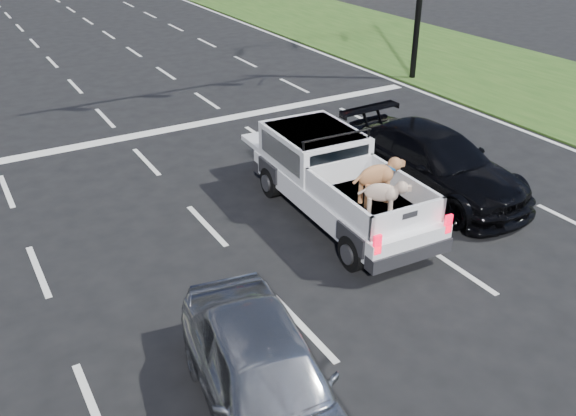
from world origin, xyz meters
name	(u,v)px	position (x,y,z in m)	size (l,w,h in m)	color
ground	(386,296)	(0.00, 0.00, 0.00)	(160.00, 160.00, 0.00)	black
road_markings	(229,167)	(0.00, 6.56, 0.01)	(17.75, 60.00, 0.01)	silver
grass_shoulder_right	(572,95)	(13.00, 6.00, 0.03)	(8.00, 60.00, 0.06)	#224615
pickup_truck	(336,179)	(0.93, 3.00, 0.89)	(2.12, 5.17, 1.91)	black
silver_sedan	(265,378)	(-3.20, -1.38, 0.71)	(1.68, 4.17, 1.42)	#A4A7AB
black_coupe	(433,162)	(3.60, 2.85, 0.75)	(2.10, 5.16, 1.50)	black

